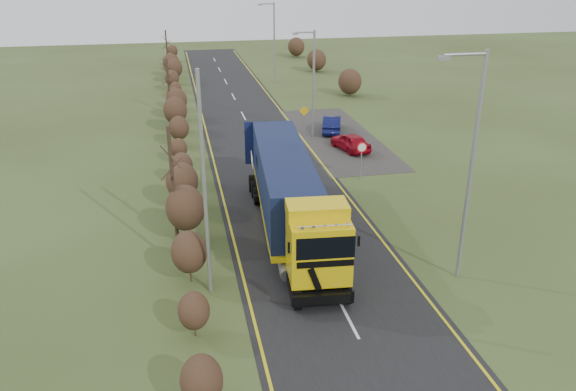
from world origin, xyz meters
The scene contains 14 objects.
ground centered at (0.00, 0.00, 0.00)m, with size 160.00×160.00×0.00m, color #36401B.
road centered at (0.00, 10.00, 0.01)m, with size 8.00×120.00×0.02m, color black.
layby centered at (6.50, 20.00, 0.01)m, with size 6.00×18.00×0.02m, color #2B2926.
lane_markings centered at (0.00, 9.69, 0.03)m, with size 7.52×116.00×0.01m.
hedgerow centered at (-6.00, 7.89, 1.62)m, with size 2.24×102.04×6.05m.
lorry centered at (-0.80, 3.80, 2.37)m, with size 3.53×15.16×4.18m.
car_red_hatchback centered at (6.56, 16.40, 0.66)m, with size 1.55×3.85×1.31m, color maroon.
car_blue_sedan centered at (6.52, 21.42, 0.68)m, with size 1.44×4.12×1.36m, color #0B0F3F.
streetlight_near centered at (5.66, -1.98, 5.57)m, with size 2.13×0.20×10.05m.
streetlight_mid centered at (4.56, 20.44, 4.57)m, with size 1.78×0.18×8.33m.
streetlight_far centered at (5.43, 42.31, 4.89)m, with size 1.89×0.18×8.88m.
left_pole centered at (-5.20, -0.96, 4.77)m, with size 0.16×0.16×9.53m, color gray.
speed_sign centered at (5.35, 10.42, 1.82)m, with size 0.71×0.10×2.56m.
warning_board centered at (4.35, 22.24, 1.28)m, with size 0.79×0.11×2.08m.
Camera 1 is at (-6.13, -21.95, 13.20)m, focal length 35.00 mm.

